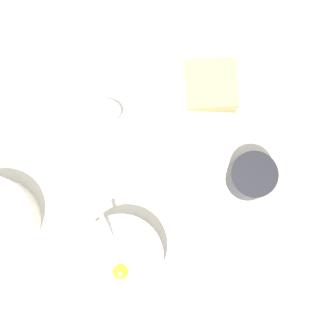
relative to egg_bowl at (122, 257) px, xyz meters
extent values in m
plane|color=beige|center=(0.12, 0.08, -0.03)|extent=(3.00, 3.00, 0.00)
cylinder|color=white|center=(0.00, 0.00, 0.00)|extent=(0.15, 0.15, 0.05)
cylinder|color=white|center=(0.00, 0.00, 0.00)|extent=(0.13, 0.13, 0.02)
ellipsoid|color=yellow|center=(-0.01, -0.02, 0.02)|extent=(0.04, 0.04, 0.02)
cylinder|color=black|center=(0.00, 0.02, 0.01)|extent=(0.04, 0.04, 0.00)
ellipsoid|color=silver|center=(0.01, 0.02, 0.02)|extent=(0.03, 0.02, 0.01)
cube|color=silver|center=(0.02, 0.05, 0.04)|extent=(0.02, 0.05, 0.03)
cylinder|color=white|center=(0.34, 0.13, -0.02)|extent=(0.19, 0.19, 0.02)
cylinder|color=white|center=(0.34, 0.13, -0.01)|extent=(0.14, 0.14, 0.00)
cube|color=tan|center=(0.33, 0.13, 0.00)|extent=(0.13, 0.13, 0.02)
cube|color=tan|center=(0.33, 0.13, 0.02)|extent=(0.13, 0.13, 0.02)
ellipsoid|color=white|center=(0.15, 0.23, -0.01)|extent=(0.09, 0.08, 0.03)
cube|color=white|center=(0.09, 0.28, -0.02)|extent=(0.09, 0.07, 0.01)
cylinder|color=black|center=(0.27, -0.05, 0.01)|extent=(0.08, 0.08, 0.07)
cylinder|color=#472B16|center=(0.27, -0.05, 0.03)|extent=(0.07, 0.07, 0.01)
camera|label=1|loc=(0.09, -0.02, 0.71)|focal=42.00mm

